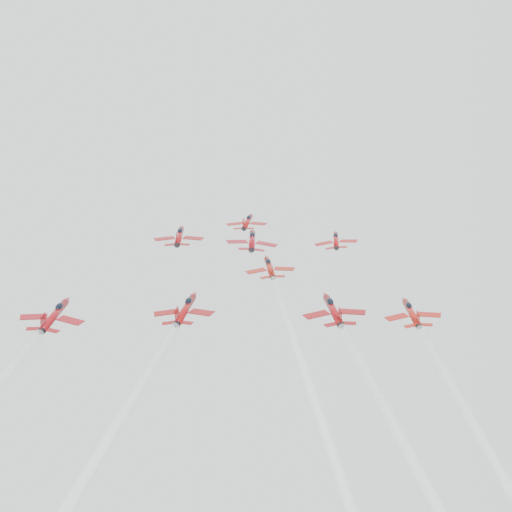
{
  "coord_description": "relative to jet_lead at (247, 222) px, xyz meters",
  "views": [
    {
      "loc": [
        5.23,
        -126.53,
        113.72
      ],
      "look_at": [
        0.0,
        2.0,
        134.91
      ],
      "focal_mm": 50.0,
      "sensor_mm": 36.0,
      "label": 1
    }
  ],
  "objects": [
    {
      "name": "jet_row2_right",
      "position": [
        18.14,
        -11.4,
        -6.3
      ],
      "size": [
        8.58,
        11.06,
        6.71
      ],
      "rotation": [
        0.5,
        -0.07,
        -0.1
      ],
      "color": "#AB1012"
    },
    {
      "name": "jet_row2_center",
      "position": [
        1.55,
        -11.22,
        -6.18
      ],
      "size": [
        10.32,
        13.31,
        8.07
      ],
      "rotation": [
        0.5,
        0.08,
        0.07
      ],
      "color": "maroon"
    },
    {
      "name": "jet_lead",
      "position": [
        0.0,
        0.0,
        0.0
      ],
      "size": [
        8.93,
        11.51,
        6.98
      ],
      "rotation": [
        0.5,
        0.02,
        -0.12
      ],
      "color": "maroon"
    },
    {
      "name": "jet_row2_left",
      "position": [
        -13.41,
        -8.42,
        -4.64
      ],
      "size": [
        10.2,
        13.15,
        7.97
      ],
      "rotation": [
        0.5,
        -0.02,
        0.05
      ],
      "color": "maroon"
    },
    {
      "name": "jet_center",
      "position": [
        5.32,
        -62.37,
        -34.51
      ],
      "size": [
        8.9,
        85.05,
        47.68
      ],
      "rotation": [
        0.5,
        -0.09,
        0.11
      ],
      "color": "#9F1B0F"
    },
    {
      "name": "jet_rear_farright",
      "position": [
        27.04,
        -78.33,
        -43.32
      ],
      "size": [
        8.56,
        81.81,
        45.86
      ],
      "rotation": [
        0.5,
        -0.07,
        0.02
      ],
      "color": "#AF1910"
    }
  ]
}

